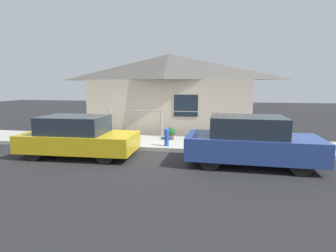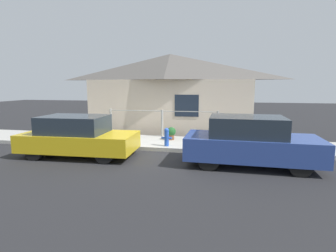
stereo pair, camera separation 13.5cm
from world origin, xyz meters
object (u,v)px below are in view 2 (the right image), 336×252
at_px(fire_hydrant, 167,137).
at_px(potted_plant_by_fence, 104,131).
at_px(potted_plant_near_hydrant, 171,133).
at_px(potted_plant_corner, 236,137).
at_px(car_right, 250,142).
at_px(car_left, 78,136).

distance_m(fire_hydrant, potted_plant_by_fence, 3.13).
xyz_separation_m(potted_plant_near_hydrant, potted_plant_corner, (2.60, -0.08, -0.06)).
distance_m(car_right, potted_plant_corner, 2.55).
xyz_separation_m(car_left, potted_plant_near_hydrant, (2.72, 2.59, -0.23)).
xyz_separation_m(car_left, potted_plant_corner, (5.33, 2.51, -0.30)).
xyz_separation_m(potted_plant_by_fence, potted_plant_corner, (5.53, 0.08, -0.05)).
bearing_deg(car_left, potted_plant_near_hydrant, 41.48).
relative_size(car_left, potted_plant_by_fence, 7.51).
distance_m(fire_hydrant, potted_plant_corner, 2.79).
relative_size(potted_plant_near_hydrant, potted_plant_corner, 1.16).
bearing_deg(potted_plant_corner, potted_plant_near_hydrant, 178.34).
relative_size(fire_hydrant, potted_plant_near_hydrant, 1.29).
bearing_deg(potted_plant_near_hydrant, fire_hydrant, -88.30).
xyz_separation_m(car_right, potted_plant_by_fence, (-5.76, 2.44, -0.30)).
relative_size(car_right, potted_plant_corner, 8.57).
relative_size(car_left, potted_plant_near_hydrant, 7.33).
distance_m(potted_plant_near_hydrant, potted_plant_corner, 2.61).
relative_size(car_right, potted_plant_near_hydrant, 7.39).
xyz_separation_m(car_right, potted_plant_corner, (-0.24, 2.51, -0.35)).
height_order(car_right, fire_hydrant, car_right).
xyz_separation_m(car_right, fire_hydrant, (-2.81, 1.43, -0.23)).
bearing_deg(potted_plant_by_fence, car_left, -85.29).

